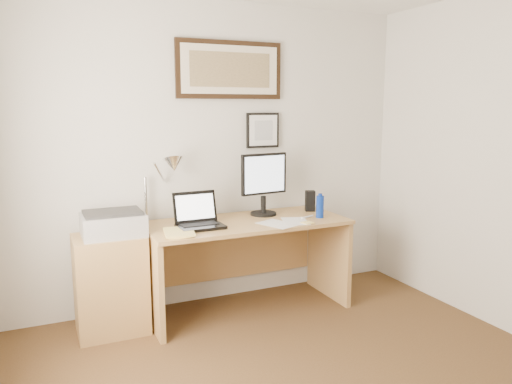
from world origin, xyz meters
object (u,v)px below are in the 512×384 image
book (164,233)px  desk (243,246)px  water_bottle (320,207)px  lcd_monitor (264,181)px  side_cabinet (111,284)px  laptop (199,219)px  printer (113,224)px

book → desk: 0.79m
book → water_bottle: bearing=1.1°
desk → lcd_monitor: 0.57m
side_cabinet → laptop: (0.66, -0.08, 0.44)m
book → lcd_monitor: lcd_monitor is taller
desk → printer: (-1.03, -0.04, 0.30)m
side_cabinet → printer: size_ratio=1.66×
book → desk: size_ratio=0.18×
book → laptop: size_ratio=0.83×
book → printer: bearing=146.3°
printer → side_cabinet: bearing=-179.9°
side_cabinet → lcd_monitor: (1.29, 0.09, 0.68)m
printer → lcd_monitor: bearing=4.2°
side_cabinet → desk: desk is taller
book → lcd_monitor: size_ratio=0.55×
book → laptop: (0.30, 0.13, 0.05)m
printer → desk: bearing=2.0°
side_cabinet → water_bottle: 1.74m
laptop → printer: size_ratio=0.79×
book → desk: (0.71, 0.25, -0.25)m
lcd_monitor → side_cabinet: bearing=-175.9°
lcd_monitor → laptop: bearing=-164.7°
water_bottle → lcd_monitor: (-0.38, 0.28, 0.20)m
laptop → book: bearing=-155.9°
side_cabinet → desk: 1.08m
water_bottle → printer: bearing=173.4°
side_cabinet → water_bottle: size_ratio=4.02×
book → desk: book is taller
lcd_monitor → printer: (-1.25, -0.09, -0.22)m
water_bottle → side_cabinet: bearing=173.5°
side_cabinet → book: book is taller
water_bottle → desk: (-0.59, 0.22, -0.33)m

